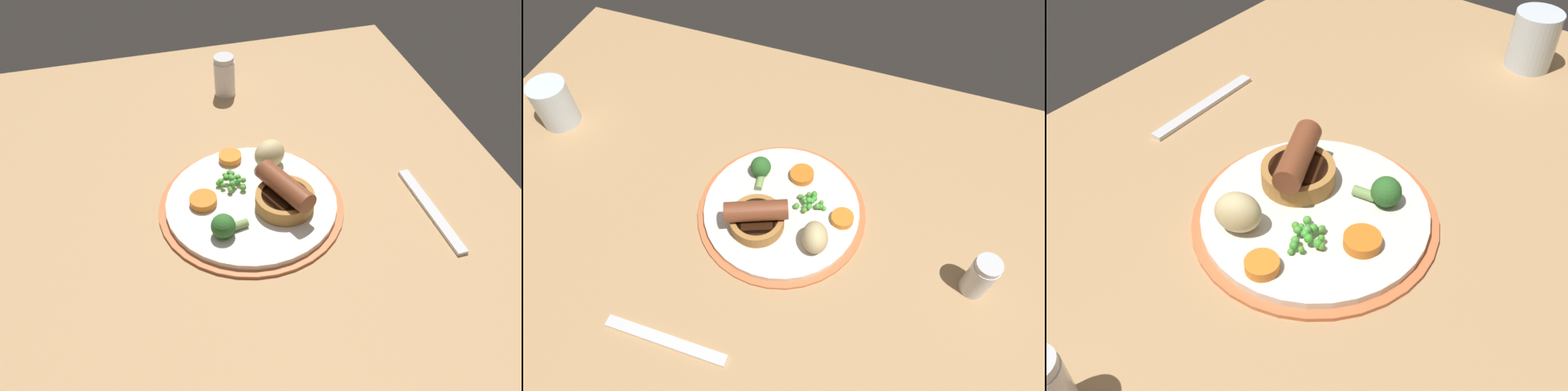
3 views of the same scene
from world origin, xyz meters
TOP-DOWN VIEW (x-y plane):
  - dining_table at (0.00, 0.00)cm, footprint 110.00×80.00cm
  - dinner_plate at (5.67, 1.03)cm, footprint 27.32×27.32cm
  - sausage_pudding at (3.20, -3.33)cm, footprint 10.06×8.52cm
  - pea_pile at (9.77, 3.02)cm, footprint 5.13×4.59cm
  - broccoli_floret_near at (0.30, 6.22)cm, footprint 3.44×5.44cm
  - potato_chunk_0 at (12.72, -3.72)cm, footprint 5.56×6.17cm
  - carrot_slice_0 at (15.51, 1.94)cm, footprint 4.73×4.73cm
  - carrot_slice_2 at (6.78, 7.95)cm, footprint 5.05×5.05cm
  - fork at (-2.04, -24.28)cm, footprint 18.04×2.07cm
  - drinking_glass at (-40.35, 6.36)cm, footprint 6.82×6.82cm
  - salt_shaker at (36.57, -1.89)cm, footprint 3.81×3.81cm

SIDE VIEW (x-z plane):
  - dining_table at x=0.00cm, z-range 0.00..3.00cm
  - fork at x=-2.04cm, z-range 3.00..3.60cm
  - dinner_plate at x=5.67cm, z-range 2.87..4.27cm
  - carrot_slice_0 at x=15.51cm, z-range 4.40..5.59cm
  - carrot_slice_2 at x=6.78cm, z-range 4.40..5.63cm
  - pea_pile at x=9.77cm, z-range 4.41..6.30cm
  - broccoli_floret_near at x=0.30cm, z-range 4.30..7.74cm
  - sausage_pudding at x=3.20cm, z-range 3.81..9.33cm
  - potato_chunk_0 at x=12.72cm, z-range 4.40..8.97cm
  - salt_shaker at x=36.57cm, z-range 2.96..10.69cm
  - drinking_glass at x=-40.35cm, z-range 3.00..11.55cm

